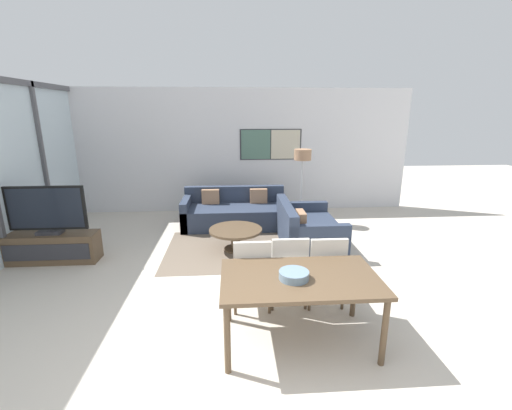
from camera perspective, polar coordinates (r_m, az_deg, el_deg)
ground_plane at (r=3.18m, az=-1.92°, el=-30.88°), size 24.00×24.00×0.00m
wall_back at (r=8.00m, az=-3.39°, el=8.98°), size 8.12×0.09×2.80m
area_rug at (r=5.92m, az=-3.36°, el=-7.39°), size 2.36×1.85×0.01m
tv_console at (r=6.26m, az=-30.77°, el=-6.11°), size 1.38×0.39×0.46m
television at (r=6.09m, az=-31.55°, el=-0.77°), size 1.16×0.20×0.75m
sofa_main at (r=7.11m, az=-3.53°, el=-1.25°), size 2.11×0.98×0.75m
sofa_side at (r=6.09m, az=8.15°, el=-4.29°), size 0.98×1.52×0.75m
coffee_table at (r=5.82m, az=-3.40°, el=-4.85°), size 0.89×0.89×0.38m
dining_table at (r=3.49m, az=7.29°, el=-12.79°), size 1.55×0.92×0.73m
dining_chair_left at (r=4.06m, az=-0.71°, el=-10.68°), size 0.46×0.46×0.90m
dining_chair_centre at (r=4.16m, az=5.38°, el=-10.10°), size 0.46×0.46×0.90m
dining_chair_right at (r=4.22m, az=11.43°, el=-9.96°), size 0.46×0.46×0.90m
fruit_bowl at (r=3.38m, az=6.34°, el=-11.46°), size 0.29×0.29×0.08m
floor_lamp at (r=7.11m, az=7.76°, el=7.37°), size 0.35×0.35×1.55m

